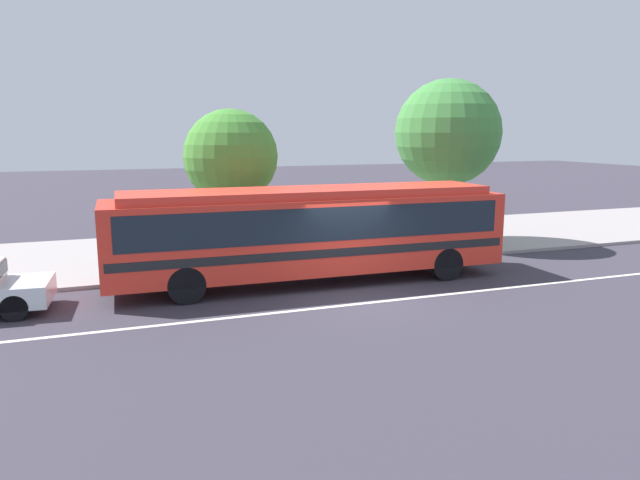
% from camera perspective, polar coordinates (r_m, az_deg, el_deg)
% --- Properties ---
extents(ground_plane, '(120.00, 120.00, 0.00)m').
position_cam_1_polar(ground_plane, '(16.38, 3.41, -5.35)').
color(ground_plane, '#3A3541').
extents(sidewalk_slab, '(60.00, 8.00, 0.12)m').
position_cam_1_polar(sidewalk_slab, '(22.93, -3.72, -0.63)').
color(sidewalk_slab, '#9F9695').
rests_on(sidewalk_slab, ground_plane).
extents(lane_stripe_center, '(56.00, 0.16, 0.01)m').
position_cam_1_polar(lane_stripe_center, '(15.67, 4.58, -6.07)').
color(lane_stripe_center, silver).
rests_on(lane_stripe_center, ground_plane).
extents(transit_bus, '(11.77, 2.75, 2.81)m').
position_cam_1_polar(transit_bus, '(17.43, -0.94, 1.16)').
color(transit_bus, red).
rests_on(transit_bus, ground_plane).
extents(pedestrian_waiting_near_sign, '(0.44, 0.44, 1.71)m').
position_cam_1_polar(pedestrian_waiting_near_sign, '(21.14, 2.07, 1.38)').
color(pedestrian_waiting_near_sign, slate).
rests_on(pedestrian_waiting_near_sign, sidewalk_slab).
extents(pedestrian_walking_along_curb, '(0.39, 0.39, 1.66)m').
position_cam_1_polar(pedestrian_walking_along_curb, '(19.80, -11.65, 0.44)').
color(pedestrian_walking_along_curb, '#6D6F4D').
rests_on(pedestrian_walking_along_curb, sidewalk_slab).
extents(pedestrian_standing_by_tree, '(0.37, 0.37, 1.64)m').
position_cam_1_polar(pedestrian_standing_by_tree, '(19.87, -13.46, 0.37)').
color(pedestrian_standing_by_tree, '#372B40').
rests_on(pedestrian_standing_by_tree, sidewalk_slab).
extents(bus_stop_sign, '(0.08, 0.44, 2.47)m').
position_cam_1_polar(bus_stop_sign, '(21.08, 10.71, 2.76)').
color(bus_stop_sign, gray).
rests_on(bus_stop_sign, sidewalk_slab).
extents(street_tree_near_stop, '(3.16, 3.16, 5.08)m').
position_cam_1_polar(street_tree_near_stop, '(20.21, -8.62, 7.93)').
color(street_tree_near_stop, brown).
rests_on(street_tree_near_stop, sidewalk_slab).
extents(street_tree_mid_block, '(4.10, 4.10, 6.34)m').
position_cam_1_polar(street_tree_mid_block, '(23.76, 12.24, 10.06)').
color(street_tree_mid_block, brown).
rests_on(street_tree_mid_block, sidewalk_slab).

